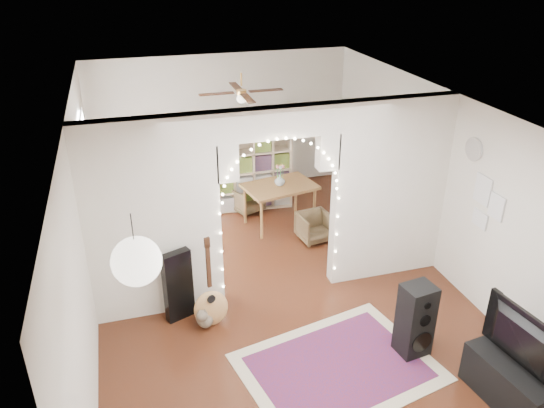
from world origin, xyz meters
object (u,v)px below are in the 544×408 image
object	(u,v)px
dining_table	(280,189)
dining_chair_right	(315,227)
media_console	(508,384)
dining_chair_left	(247,200)
bookcase	(252,170)
acoustic_guitar	(210,294)
floor_speaker	(415,320)

from	to	relation	value
dining_table	dining_chair_right	xyz separation A→B (m)	(0.40, -0.71, -0.44)
media_console	dining_chair_left	bearing A→B (deg)	99.20
dining_table	dining_chair_right	size ratio (longest dim) A/B	2.53
bookcase	dining_chair_left	xyz separation A→B (m)	(-0.14, -0.16, -0.51)
dining_table	dining_chair_right	bearing A→B (deg)	-72.20
media_console	dining_table	distance (m)	4.78
dining_table	media_console	bearing A→B (deg)	-87.84
dining_table	dining_chair_left	size ratio (longest dim) A/B	2.58
acoustic_guitar	dining_chair_left	distance (m)	3.36
floor_speaker	dining_chair_right	xyz separation A→B (m)	(-0.17, 2.92, -0.23)
dining_table	dining_chair_right	distance (m)	0.92
media_console	dining_chair_right	world-z (taller)	media_console
acoustic_guitar	dining_chair_right	xyz separation A→B (m)	(2.08, 1.74, -0.25)
acoustic_guitar	dining_table	world-z (taller)	acoustic_guitar
acoustic_guitar	media_console	xyz separation A→B (m)	(2.82, -2.18, -0.24)
dining_chair_right	bookcase	bearing A→B (deg)	106.49
acoustic_guitar	dining_table	distance (m)	2.97
acoustic_guitar	dining_chair_left	size ratio (longest dim) A/B	2.15
acoustic_guitar	dining_chair_left	xyz separation A→B (m)	(1.26, 3.10, -0.25)
dining_chair_left	media_console	bearing A→B (deg)	-95.76
floor_speaker	dining_chair_right	size ratio (longest dim) A/B	1.79
media_console	floor_speaker	bearing A→B (deg)	112.32
floor_speaker	bookcase	world-z (taller)	bookcase
floor_speaker	media_console	xyz separation A→B (m)	(0.57, -1.00, -0.22)
dining_table	dining_chair_left	xyz separation A→B (m)	(-0.42, 0.66, -0.45)
floor_speaker	bookcase	bearing A→B (deg)	92.95
bookcase	dining_chair_left	distance (m)	0.55
dining_table	acoustic_guitar	bearing A→B (deg)	-136.15
media_console	dining_chair_right	distance (m)	3.99
floor_speaker	dining_chair_right	distance (m)	2.93
dining_chair_left	bookcase	bearing A→B (deg)	26.04
acoustic_guitar	floor_speaker	bearing A→B (deg)	-45.88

